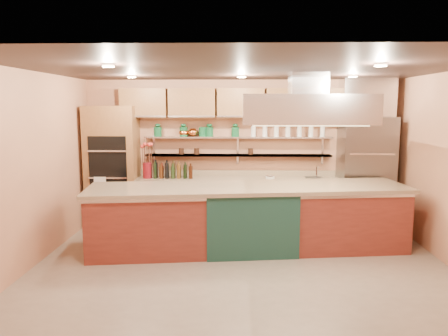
{
  "coord_description": "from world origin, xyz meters",
  "views": [
    {
      "loc": [
        -0.08,
        -6.04,
        2.31
      ],
      "look_at": [
        -0.28,
        1.0,
        1.3
      ],
      "focal_mm": 35.0,
      "sensor_mm": 36.0,
      "label": 1
    }
  ],
  "objects_px": {
    "flower_vase": "(147,170)",
    "copper_kettle": "(193,132)",
    "kitchen_scale": "(270,176)",
    "green_canister": "(203,132)",
    "island": "(248,218)",
    "refrigerator": "(365,173)"
  },
  "relations": [
    {
      "from": "kitchen_scale",
      "to": "copper_kettle",
      "type": "distance_m",
      "value": 1.71
    },
    {
      "from": "flower_vase",
      "to": "kitchen_scale",
      "type": "distance_m",
      "value": 2.34
    },
    {
      "from": "island",
      "to": "green_canister",
      "type": "bearing_deg",
      "value": 111.42
    },
    {
      "from": "flower_vase",
      "to": "copper_kettle",
      "type": "distance_m",
      "value": 1.14
    },
    {
      "from": "flower_vase",
      "to": "green_canister",
      "type": "xyz_separation_m",
      "value": [
        1.05,
        0.22,
        0.72
      ]
    },
    {
      "from": "green_canister",
      "to": "copper_kettle",
      "type": "bearing_deg",
      "value": 180.0
    },
    {
      "from": "kitchen_scale",
      "to": "green_canister",
      "type": "distance_m",
      "value": 1.55
    },
    {
      "from": "flower_vase",
      "to": "green_canister",
      "type": "bearing_deg",
      "value": 11.84
    },
    {
      "from": "green_canister",
      "to": "island",
      "type": "bearing_deg",
      "value": -61.68
    },
    {
      "from": "kitchen_scale",
      "to": "green_canister",
      "type": "bearing_deg",
      "value": 164.37
    },
    {
      "from": "kitchen_scale",
      "to": "island",
      "type": "bearing_deg",
      "value": -114.12
    },
    {
      "from": "refrigerator",
      "to": "copper_kettle",
      "type": "relative_size",
      "value": 10.56
    },
    {
      "from": "kitchen_scale",
      "to": "green_canister",
      "type": "relative_size",
      "value": 0.89
    },
    {
      "from": "refrigerator",
      "to": "flower_vase",
      "type": "bearing_deg",
      "value": 179.86
    },
    {
      "from": "copper_kettle",
      "to": "island",
      "type": "bearing_deg",
      "value": -56.53
    },
    {
      "from": "refrigerator",
      "to": "kitchen_scale",
      "type": "xyz_separation_m",
      "value": [
        -1.79,
        0.01,
        -0.08
      ]
    },
    {
      "from": "kitchen_scale",
      "to": "green_canister",
      "type": "xyz_separation_m",
      "value": [
        -1.29,
        0.22,
        0.83
      ]
    },
    {
      "from": "refrigerator",
      "to": "island",
      "type": "xyz_separation_m",
      "value": [
        -2.23,
        -1.34,
        -0.53
      ]
    },
    {
      "from": "flower_vase",
      "to": "kitchen_scale",
      "type": "height_order",
      "value": "flower_vase"
    },
    {
      "from": "flower_vase",
      "to": "green_canister",
      "type": "distance_m",
      "value": 1.29
    },
    {
      "from": "island",
      "to": "kitchen_scale",
      "type": "xyz_separation_m",
      "value": [
        0.44,
        1.35,
        0.46
      ]
    },
    {
      "from": "island",
      "to": "flower_vase",
      "type": "xyz_separation_m",
      "value": [
        -1.9,
        1.35,
        0.56
      ]
    }
  ]
}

